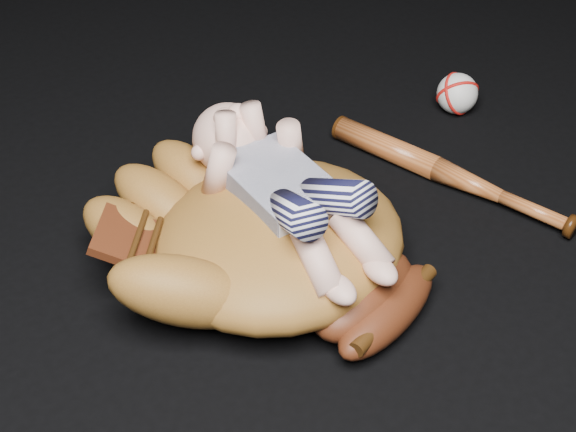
{
  "coord_description": "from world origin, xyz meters",
  "views": [
    {
      "loc": [
        -0.72,
        -0.73,
        0.82
      ],
      "look_at": [
        -0.14,
        -0.01,
        0.08
      ],
      "focal_mm": 55.0,
      "sensor_mm": 36.0,
      "label": 1
    }
  ],
  "objects_px": {
    "baseball": "(457,94)",
    "newborn_baby": "(291,190)",
    "baseball_glove": "(279,230)",
    "baseball_bat": "(450,175)"
  },
  "relations": [
    {
      "from": "baseball_bat",
      "to": "baseball",
      "type": "bearing_deg",
      "value": 39.93
    },
    {
      "from": "baseball_glove",
      "to": "baseball_bat",
      "type": "height_order",
      "value": "baseball_glove"
    },
    {
      "from": "baseball_glove",
      "to": "newborn_baby",
      "type": "bearing_deg",
      "value": -16.76
    },
    {
      "from": "baseball_glove",
      "to": "baseball_bat",
      "type": "xyz_separation_m",
      "value": [
        0.34,
        -0.01,
        -0.06
      ]
    },
    {
      "from": "newborn_baby",
      "to": "baseball_bat",
      "type": "height_order",
      "value": "newborn_baby"
    },
    {
      "from": "baseball",
      "to": "baseball_bat",
      "type": "bearing_deg",
      "value": -140.07
    },
    {
      "from": "baseball",
      "to": "newborn_baby",
      "type": "bearing_deg",
      "value": -164.04
    },
    {
      "from": "newborn_baby",
      "to": "baseball_bat",
      "type": "bearing_deg",
      "value": 5.08
    },
    {
      "from": "newborn_baby",
      "to": "baseball_glove",
      "type": "bearing_deg",
      "value": -176.8
    },
    {
      "from": "baseball",
      "to": "baseball_glove",
      "type": "bearing_deg",
      "value": -164.74
    }
  ]
}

